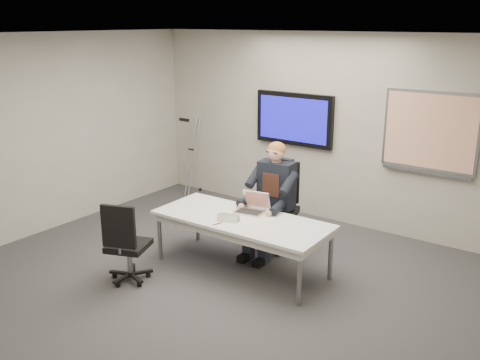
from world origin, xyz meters
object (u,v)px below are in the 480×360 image
Objects in this scene: conference_table at (242,224)px; office_chair_near at (128,257)px; seated_person at (268,211)px; laptop at (253,207)px; office_chair_far at (278,222)px.

office_chair_near is at bearing -130.58° from conference_table.
seated_person is 3.81× the size of laptop.
office_chair_far is 2.98× the size of laptop.
conference_table is 2.18× the size of office_chair_near.
office_chair_far is 0.68m from laptop.
seated_person is 0.33m from laptop.
office_chair_far reaches higher than laptop.
office_chair_far is at bearing -136.09° from office_chair_near.
office_chair_near is at bearing -132.92° from laptop.
laptop is at bearing -143.94° from office_chair_near.
seated_person reaches higher than laptop.
laptop is (-0.04, -0.29, 0.13)m from seated_person.
office_chair_far is 2.08m from office_chair_near.
office_chair_near is 0.68× the size of seated_person.
seated_person is (0.02, -0.27, 0.23)m from office_chair_far.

